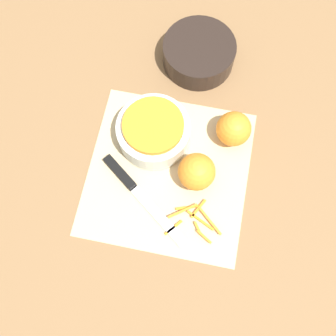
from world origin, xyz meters
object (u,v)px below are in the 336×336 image
orange_left (197,170)px  orange_right (234,129)px  bowl_dark (199,53)px  knife (130,184)px  bowl_speckled (153,131)px

orange_left → orange_right: 0.13m
bowl_dark → knife: bearing=-104.8°
bowl_speckled → bowl_dark: 0.24m
bowl_speckled → bowl_dark: bowl_speckled is taller
bowl_speckled → bowl_dark: size_ratio=0.94×
knife → orange_right: 0.27m
bowl_dark → knife: (-0.09, -0.36, -0.02)m
knife → orange_right: size_ratio=2.77×
bowl_speckled → orange_right: size_ratio=2.10×
orange_left → orange_right: size_ratio=1.04×
knife → bowl_dark: bearing=112.2°
orange_right → knife: bearing=-141.7°
orange_left → bowl_speckled: bearing=146.0°
bowl_speckled → orange_left: (0.11, -0.08, 0.01)m
bowl_speckled → orange_left: bearing=-34.0°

